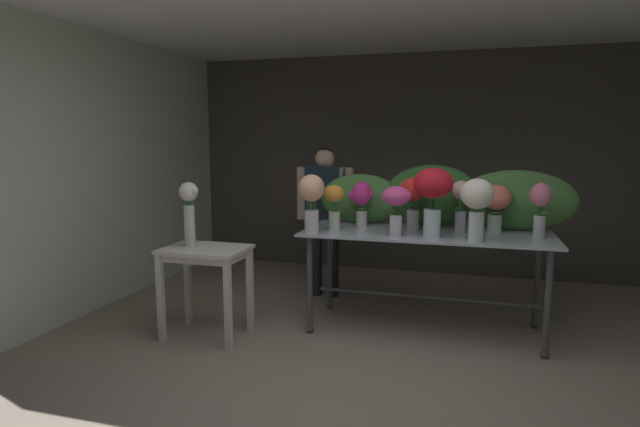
% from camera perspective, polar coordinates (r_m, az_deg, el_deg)
% --- Properties ---
extents(ground_plane, '(8.21, 8.21, 0.00)m').
position_cam_1_polar(ground_plane, '(4.96, 7.29, -11.32)').
color(ground_plane, gray).
extents(wall_back, '(5.62, 0.12, 2.68)m').
position_cam_1_polar(wall_back, '(6.53, 10.07, 5.36)').
color(wall_back, '#4C4742').
rests_on(wall_back, ground).
extents(wall_left, '(0.12, 3.85, 2.68)m').
position_cam_1_polar(wall_left, '(5.81, -21.06, 4.60)').
color(wall_left, silver).
rests_on(wall_left, ground).
extents(ceiling_slab, '(5.74, 3.85, 0.12)m').
position_cam_1_polar(ceiling_slab, '(4.80, 7.92, 21.28)').
color(ceiling_slab, silver).
rests_on(ceiling_slab, wall_back).
extents(display_table_glass, '(2.07, 0.86, 0.88)m').
position_cam_1_polar(display_table_glass, '(4.50, 11.62, -3.67)').
color(display_table_glass, '#B2BFD2').
rests_on(display_table_glass, ground).
extents(side_table_white, '(0.68, 0.50, 0.76)m').
position_cam_1_polar(side_table_white, '(4.40, -12.54, -5.20)').
color(side_table_white, silver).
rests_on(side_table_white, ground).
extents(florist, '(0.60, 0.24, 1.56)m').
position_cam_1_polar(florist, '(5.37, 0.52, 0.87)').
color(florist, '#232328').
rests_on(florist, ground).
extents(foliage_backdrop, '(2.24, 0.28, 0.55)m').
position_cam_1_polar(foliage_backdrop, '(4.73, 13.71, 1.67)').
color(foliage_backdrop, '#477F3D').
rests_on(foliage_backdrop, display_table_glass).
extents(vase_sunset_dahlias, '(0.17, 0.17, 0.39)m').
position_cam_1_polar(vase_sunset_dahlias, '(4.45, 1.58, 1.17)').
color(vase_sunset_dahlias, silver).
rests_on(vase_sunset_dahlias, display_table_glass).
extents(vase_fuchsia_anemones, '(0.24, 0.23, 0.41)m').
position_cam_1_polar(vase_fuchsia_anemones, '(4.21, 8.44, 1.21)').
color(vase_fuchsia_anemones, silver).
rests_on(vase_fuchsia_anemones, display_table_glass).
extents(vase_rosy_freesia, '(0.17, 0.16, 0.44)m').
position_cam_1_polar(vase_rosy_freesia, '(4.42, 23.20, 0.93)').
color(vase_rosy_freesia, silver).
rests_on(vase_rosy_freesia, display_table_glass).
extents(vase_crimson_ranunculus, '(0.32, 0.32, 0.56)m').
position_cam_1_polar(vase_crimson_ranunculus, '(4.20, 12.39, 2.40)').
color(vase_crimson_ranunculus, silver).
rests_on(vase_crimson_ranunculus, display_table_glass).
extents(vase_blush_tulips, '(0.17, 0.15, 0.44)m').
position_cam_1_polar(vase_blush_tulips, '(4.49, 15.31, 1.34)').
color(vase_blush_tulips, silver).
rests_on(vase_blush_tulips, display_table_glass).
extents(vase_ivory_roses, '(0.25, 0.25, 0.49)m').
position_cam_1_polar(vase_ivory_roses, '(4.10, 17.00, 1.29)').
color(vase_ivory_roses, silver).
rests_on(vase_ivory_roses, display_table_glass).
extents(vase_magenta_hydrangea, '(0.22, 0.18, 0.41)m').
position_cam_1_polar(vase_magenta_hydrangea, '(4.61, 4.62, 1.59)').
color(vase_magenta_hydrangea, silver).
rests_on(vase_magenta_hydrangea, display_table_glass).
extents(vase_scarlet_peonies, '(0.23, 0.22, 0.46)m').
position_cam_1_polar(vase_scarlet_peonies, '(4.48, 10.25, 1.87)').
color(vase_scarlet_peonies, silver).
rests_on(vase_scarlet_peonies, display_table_glass).
extents(vase_peach_snapdragons, '(0.22, 0.22, 0.49)m').
position_cam_1_polar(vase_peach_snapdragons, '(4.26, -1.00, 1.85)').
color(vase_peach_snapdragons, silver).
rests_on(vase_peach_snapdragons, display_table_glass).
extents(vase_coral_stock, '(0.26, 0.26, 0.40)m').
position_cam_1_polar(vase_coral_stock, '(4.57, 18.84, 1.22)').
color(vase_coral_stock, silver).
rests_on(vase_coral_stock, display_table_glass).
extents(vase_white_roses_tall, '(0.18, 0.16, 0.54)m').
position_cam_1_polar(vase_white_roses_tall, '(4.39, -14.26, 0.42)').
color(vase_white_roses_tall, silver).
rests_on(vase_white_roses_tall, side_table_white).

